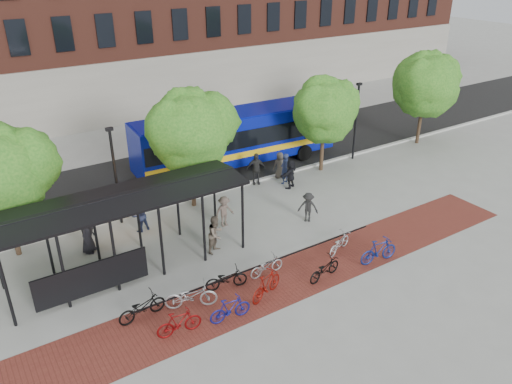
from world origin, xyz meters
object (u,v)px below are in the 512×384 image
lamp_post_left (115,174)px  lamp_post_right (356,119)px  bike_1 (179,323)px  bike_8 (324,269)px  bike_3 (230,309)px  bike_6 (266,266)px  tree_c (325,108)px  tree_a (1,169)px  bike_0 (142,307)px  pedestrian_5 (290,174)px  bike_5 (266,285)px  pedestrian_4 (256,169)px  bike_11 (379,251)px  pedestrian_8 (216,234)px  bike_2 (191,296)px  bus (237,135)px  pedestrian_2 (140,215)px  pedestrian_9 (308,207)px  pedestrian_7 (285,168)px  pedestrian_0 (87,233)px  bike_10 (339,243)px  pedestrian_3 (224,211)px  bus_shelter (120,207)px  tree_d (426,81)px  pedestrian_6 (280,165)px

lamp_post_left → lamp_post_right: (16.00, 0.00, 0.00)m
bike_1 → bike_8: size_ratio=0.94×
bike_3 → bike_6: 3.26m
tree_c → tree_a: bearing=180.0°
bike_0 → bike_1: bike_1 is taller
bike_3 → bike_8: 4.71m
lamp_post_left → pedestrian_5: bearing=-7.8°
bike_5 → pedestrian_4: (5.52, 9.30, 0.41)m
bike_11 → pedestrian_5: bearing=-2.2°
bike_1 → pedestrian_8: 5.65m
tree_a → tree_c: (18.00, -0.00, -0.19)m
bike_0 → bike_11: 10.52m
tree_c → lamp_post_right: tree_c is taller
bike_2 → bike_5: (2.85, -1.05, 0.02)m
bus → bike_3: bearing=-118.6°
bike_11 → pedestrian_2: bearing=50.0°
pedestrian_8 → pedestrian_9: pedestrian_8 is taller
pedestrian_5 → pedestrian_7: size_ratio=0.92×
pedestrian_0 → tree_a: bearing=96.8°
bike_2 → bike_11: bike_11 is taller
bike_10 → pedestrian_5: (2.23, 6.83, 0.42)m
bike_2 → pedestrian_0: size_ratio=1.06×
bike_10 → bike_5: bearing=81.3°
bike_3 → pedestrian_3: size_ratio=1.02×
tree_c → bike_1: size_ratio=3.48×
bike_5 → bike_1: bearing=70.4°
bus_shelter → bike_5: bearing=-51.5°
bike_3 → pedestrian_2: (-0.38, 8.19, 0.38)m
tree_c → bike_6: 12.59m
tree_a → pedestrian_9: tree_a is taller
tree_a → lamp_post_left: (4.91, 0.25, -1.49)m
bike_8 → tree_d: bearing=-70.7°
bike_2 → tree_c: bearing=-36.2°
bike_8 → pedestrian_3: 6.37m
bus_shelter → pedestrian_6: bus_shelter is taller
bike_1 → pedestrian_5: bearing=-47.2°
lamp_post_left → bike_8: 11.20m
bus → pedestrian_6: (1.16, -3.12, -1.23)m
pedestrian_0 → pedestrian_8: size_ratio=1.07×
bus → bike_3: size_ratio=8.01×
tree_d → bike_1: size_ratio=3.85×
lamp_post_left → bike_8: size_ratio=2.85×
tree_c → bike_1: bearing=-147.6°
bike_5 → pedestrian_0: size_ratio=0.97×
bus → bike_1: (-9.94, -12.46, -1.55)m
bike_1 → pedestrian_6: pedestrian_6 is taller
lamp_post_right → pedestrian_5: (-6.21, -1.34, -1.88)m
bike_8 → pedestrian_8: bearing=23.4°
bike_3 → bike_11: 7.54m
bike_0 → pedestrian_6: bearing=-62.6°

